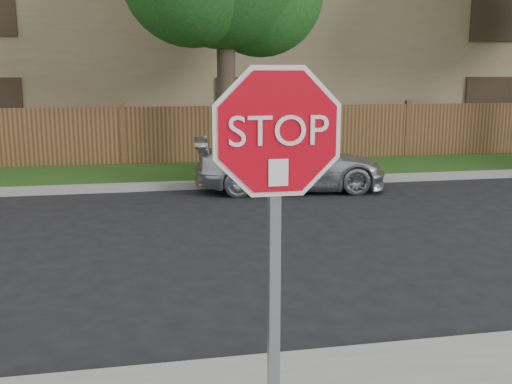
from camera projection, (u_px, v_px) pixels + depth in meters
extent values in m
plane|color=black|center=(102.00, 380.00, 4.90)|extent=(90.00, 90.00, 0.00)
cube|color=gray|center=(122.00, 188.00, 12.72)|extent=(70.00, 0.30, 0.15)
cube|color=#1E4714|center=(123.00, 175.00, 14.31)|extent=(70.00, 3.00, 0.12)
cube|color=#4D2F1B|center=(123.00, 138.00, 15.70)|extent=(70.00, 0.12, 1.60)
cube|color=#907859|center=(123.00, 57.00, 20.66)|extent=(34.00, 8.00, 6.00)
cylinder|color=#382B21|center=(226.00, 95.00, 14.32)|extent=(0.44, 0.44, 3.92)
cube|color=gray|center=(274.00, 285.00, 3.48)|extent=(0.06, 0.06, 2.30)
cylinder|color=white|center=(278.00, 132.00, 3.25)|extent=(1.01, 0.02, 1.01)
cylinder|color=red|center=(278.00, 132.00, 3.23)|extent=(0.93, 0.02, 0.93)
cube|color=white|center=(278.00, 173.00, 3.26)|extent=(0.11, 0.00, 0.15)
imported|color=silver|center=(290.00, 163.00, 12.73)|extent=(4.19, 2.03, 1.17)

